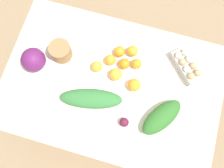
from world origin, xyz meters
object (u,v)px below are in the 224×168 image
at_px(cabbage_purple, 33,60).
at_px(beet_root, 124,122).
at_px(orange_3, 134,85).
at_px(egg_carton, 187,65).
at_px(paper_bag, 61,51).
at_px(greens_bunch_beet_tops, 91,99).
at_px(orange_6, 97,66).
at_px(greens_bunch_scallion, 162,117).
at_px(orange_4, 133,51).
at_px(orange_5, 110,60).
at_px(orange_7, 124,64).
at_px(orange_1, 120,51).
at_px(orange_2, 116,74).
at_px(orange_0, 137,64).

xyz_separation_m(cabbage_purple, beet_root, (-0.65, 0.21, -0.05)).
bearing_deg(cabbage_purple, orange_3, -177.46).
distance_m(egg_carton, paper_bag, 0.80).
height_order(cabbage_purple, greens_bunch_beet_tops, cabbage_purple).
bearing_deg(paper_bag, orange_6, 173.69).
distance_m(orange_3, orange_6, 0.26).
xyz_separation_m(greens_bunch_scallion, beet_root, (0.21, 0.09, -0.02)).
height_order(orange_4, orange_5, orange_4).
relative_size(orange_6, orange_7, 1.01).
xyz_separation_m(greens_bunch_scallion, orange_6, (0.47, -0.20, -0.01)).
distance_m(greens_bunch_scallion, orange_7, 0.41).
relative_size(egg_carton, orange_6, 3.48).
bearing_deg(orange_6, orange_1, -128.52).
height_order(greens_bunch_beet_tops, orange_2, greens_bunch_beet_tops).
bearing_deg(orange_6, cabbage_purple, 12.04).
height_order(paper_bag, orange_4, paper_bag).
xyz_separation_m(greens_bunch_beet_tops, orange_5, (-0.04, -0.28, -0.01)).
height_order(greens_bunch_beet_tops, greens_bunch_scallion, greens_bunch_scallion).
bearing_deg(orange_3, cabbage_purple, 2.54).
height_order(greens_bunch_beet_tops, orange_1, greens_bunch_beet_tops).
relative_size(greens_bunch_beet_tops, orange_0, 5.94).
height_order(greens_bunch_scallion, orange_6, greens_bunch_scallion).
xyz_separation_m(beet_root, orange_2, (0.13, -0.27, 0.01)).
xyz_separation_m(orange_1, orange_2, (-0.02, 0.16, 0.00)).
bearing_deg(orange_4, orange_2, 71.68).
height_order(egg_carton, orange_5, egg_carton).
distance_m(greens_bunch_scallion, orange_1, 0.49).
bearing_deg(orange_3, paper_bag, -9.10).
relative_size(orange_0, orange_7, 0.92).
distance_m(greens_bunch_scallion, orange_3, 0.25).
relative_size(cabbage_purple, orange_1, 2.16).
relative_size(cabbage_purple, orange_6, 2.17).
bearing_deg(orange_7, paper_bag, 5.37).
xyz_separation_m(orange_0, orange_4, (0.05, -0.08, 0.00)).
height_order(egg_carton, orange_1, egg_carton).
height_order(beet_root, orange_7, orange_7).
xyz_separation_m(egg_carton, orange_3, (0.29, 0.22, -0.00)).
distance_m(orange_3, orange_5, 0.22).
bearing_deg(paper_bag, egg_carton, -170.37).
relative_size(cabbage_purple, orange_5, 2.19).
distance_m(greens_bunch_beet_tops, orange_4, 0.41).
height_order(cabbage_purple, orange_7, cabbage_purple).
distance_m(cabbage_purple, egg_carton, 0.96).
bearing_deg(orange_6, greens_bunch_scallion, 156.49).
xyz_separation_m(paper_bag, orange_7, (-0.41, -0.04, -0.02)).
height_order(cabbage_purple, orange_2, cabbage_purple).
bearing_deg(orange_0, orange_6, 20.37).
bearing_deg(beet_root, egg_carton, -122.19).
relative_size(paper_bag, orange_6, 1.91).
xyz_separation_m(egg_carton, beet_root, (0.29, 0.45, -0.01)).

